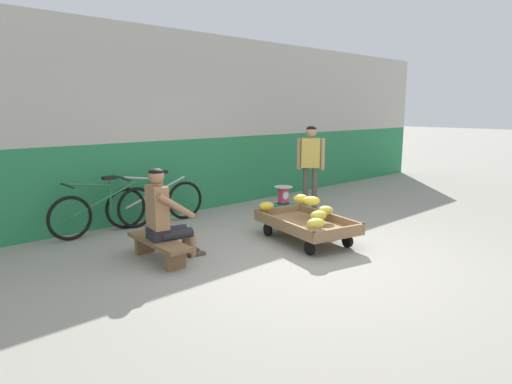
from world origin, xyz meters
TOP-DOWN VIEW (x-y plane):
  - ground_plane at (0.00, 0.00)m, footprint 80.00×80.00m
  - back_wall at (0.00, 3.32)m, footprint 16.00×0.30m
  - banana_cart at (0.65, 0.55)m, footprint 1.14×1.59m
  - banana_pile at (0.64, 0.56)m, footprint 0.93×1.37m
  - low_bench at (-1.28, 1.25)m, footprint 0.36×1.11m
  - vendor_seated at (-1.19, 1.24)m, footprint 0.72×0.55m
  - plastic_crate at (1.22, 1.53)m, footprint 0.36×0.28m
  - weighing_scale at (1.22, 1.52)m, footprint 0.30×0.30m
  - bicycle_near_left at (-1.22, 2.86)m, footprint 1.66×0.48m
  - bicycle_far_left at (-0.34, 2.86)m, footprint 1.65×0.48m
  - customer_adult at (2.14, 1.73)m, footprint 0.35×0.40m
  - shopping_bag at (1.42, 1.02)m, footprint 0.18×0.12m

SIDE VIEW (x-z plane):
  - ground_plane at x=0.00m, z-range 0.00..0.00m
  - shopping_bag at x=1.42m, z-range 0.00..0.24m
  - plastic_crate at x=1.22m, z-range 0.00..0.30m
  - low_bench at x=-1.28m, z-range 0.06..0.33m
  - banana_cart at x=0.65m, z-range 0.06..0.42m
  - bicycle_near_left at x=-1.22m, z-range -0.08..0.78m
  - bicycle_far_left at x=-0.34m, z-range -0.08..0.78m
  - weighing_scale at x=1.22m, z-range 0.31..0.60m
  - banana_pile at x=0.64m, z-range 0.34..0.60m
  - vendor_seated at x=-1.19m, z-range 0.00..1.14m
  - customer_adult at x=2.14m, z-range 0.19..1.72m
  - back_wall at x=0.00m, z-range 0.00..3.13m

